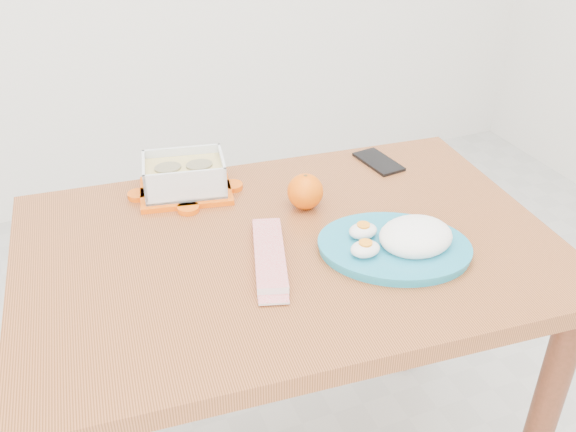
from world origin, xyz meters
name	(u,v)px	position (x,y,z in m)	size (l,w,h in m)	color
dining_table	(288,288)	(-0.11, 0.14, 0.63)	(1.11, 0.78, 0.75)	#A5582E
food_container	(185,176)	(-0.24, 0.40, 0.79)	(0.22, 0.19, 0.08)	#E85306
orange_fruit	(305,191)	(-0.02, 0.25, 0.79)	(0.08, 0.08, 0.08)	orange
rice_plate	(401,240)	(0.08, 0.02, 0.78)	(0.39, 0.39, 0.08)	teal
candy_bar	(269,255)	(-0.16, 0.09, 0.76)	(0.23, 0.06, 0.02)	red
smartphone	(378,162)	(0.23, 0.37, 0.75)	(0.07, 0.13, 0.01)	black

